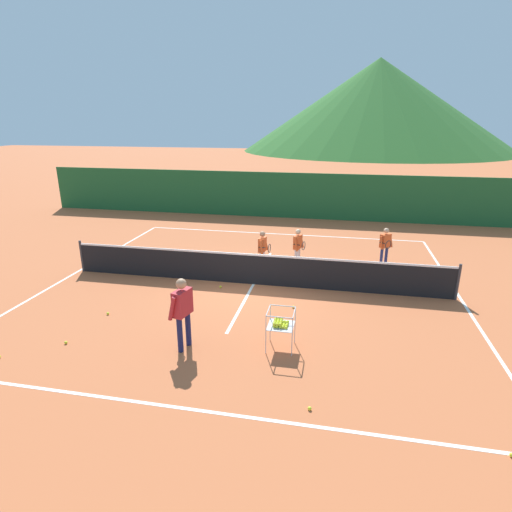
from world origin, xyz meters
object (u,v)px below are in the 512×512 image
at_px(tennis_net, 253,269).
at_px(tennis_ball_3, 310,408).
at_px(instructor, 182,307).
at_px(student_0, 263,247).
at_px(student_1, 298,245).
at_px(tennis_ball_0, 293,307).
at_px(tennis_ball_1, 66,342).
at_px(tennis_ball_2, 220,287).
at_px(ball_cart, 280,324).
at_px(student_2, 385,243).
at_px(tennis_ball_6, 108,313).
at_px(tennis_ball_5, 512,455).

xyz_separation_m(tennis_net, tennis_ball_3, (2.13, -5.44, -0.47)).
xyz_separation_m(instructor, student_0, (0.79, 5.17, -0.17)).
relative_size(student_1, tennis_ball_0, 19.43).
distance_m(tennis_ball_1, tennis_ball_2, 4.56).
bearing_deg(ball_cart, student_2, 65.87).
distance_m(instructor, tennis_ball_3, 3.38).
bearing_deg(ball_cart, student_0, 104.95).
height_order(instructor, tennis_ball_0, instructor).
xyz_separation_m(tennis_ball_1, tennis_ball_3, (5.54, -1.15, 0.00)).
height_order(student_1, tennis_ball_6, student_1).
bearing_deg(student_2, tennis_ball_1, -137.40).
distance_m(tennis_ball_5, tennis_ball_6, 9.00).
distance_m(student_1, tennis_ball_5, 8.74).
xyz_separation_m(tennis_ball_1, tennis_ball_6, (0.15, 1.52, 0.00)).
bearing_deg(ball_cart, tennis_ball_0, 88.22).
relative_size(tennis_ball_0, tennis_ball_2, 1.00).
distance_m(tennis_net, tennis_ball_3, 5.86).
relative_size(ball_cart, tennis_ball_2, 13.22).
distance_m(student_0, tennis_ball_5, 8.83).
height_order(student_0, student_1, student_0).
height_order(instructor, student_0, instructor).
bearing_deg(student_1, tennis_ball_6, -133.77).
xyz_separation_m(tennis_ball_0, tennis_ball_2, (-2.29, 0.95, 0.00)).
bearing_deg(student_1, tennis_ball_1, -126.68).
relative_size(tennis_ball_3, tennis_ball_5, 1.00).
bearing_deg(tennis_ball_0, student_0, 116.46).
relative_size(student_1, tennis_ball_6, 19.43).
height_order(student_0, tennis_ball_5, student_0).
xyz_separation_m(instructor, tennis_ball_1, (-2.68, -0.38, -0.95)).
distance_m(tennis_ball_0, tennis_ball_1, 5.59).
relative_size(student_2, tennis_ball_2, 19.45).
xyz_separation_m(student_0, tennis_ball_6, (-3.32, -4.03, -0.78)).
distance_m(ball_cart, tennis_ball_5, 4.56).
xyz_separation_m(instructor, ball_cart, (2.06, 0.41, -0.39)).
height_order(tennis_ball_0, tennis_ball_5, same).
height_order(tennis_net, student_0, student_0).
relative_size(ball_cart, tennis_ball_6, 13.22).
height_order(student_2, tennis_ball_1, student_2).
relative_size(instructor, student_0, 1.22).
height_order(student_0, tennis_ball_0, student_0).
distance_m(tennis_net, tennis_ball_5, 7.86).
relative_size(tennis_net, tennis_ball_1, 170.72).
bearing_deg(ball_cart, instructor, -168.85).
xyz_separation_m(student_1, tennis_ball_6, (-4.41, -4.61, -0.76)).
relative_size(ball_cart, tennis_ball_3, 13.22).
bearing_deg(instructor, tennis_ball_1, -171.96).
distance_m(tennis_ball_1, tennis_ball_5, 8.74).
bearing_deg(tennis_ball_2, tennis_net, 27.83).
bearing_deg(student_0, tennis_ball_1, -121.99).
height_order(tennis_net, tennis_ball_2, tennis_net).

